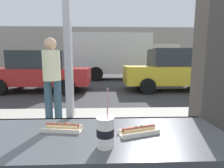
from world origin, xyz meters
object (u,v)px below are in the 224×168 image
(parked_car_red, at_px, (41,71))
(hotdog_tray_far, at_px, (63,127))
(parked_car_yellow, at_px, (174,70))
(pedestrian, at_px, (52,75))
(soda_cup_left, at_px, (105,132))
(box_truck, at_px, (121,55))
(hotdog_tray_near, at_px, (139,130))

(parked_car_red, bearing_deg, hotdog_tray_far, -68.84)
(parked_car_yellow, height_order, pedestrian, parked_car_yellow)
(hotdog_tray_far, distance_m, pedestrian, 2.32)
(hotdog_tray_far, bearing_deg, parked_car_red, 111.16)
(soda_cup_left, relative_size, hotdog_tray_far, 1.25)
(hotdog_tray_far, height_order, box_truck, box_truck)
(hotdog_tray_far, xyz_separation_m, box_truck, (1.34, 10.99, 0.68))
(parked_car_red, height_order, parked_car_yellow, parked_car_yellow)
(hotdog_tray_near, bearing_deg, box_truck, 85.57)
(hotdog_tray_near, bearing_deg, parked_car_red, 114.55)
(hotdog_tray_near, bearing_deg, soda_cup_left, -143.95)
(hotdog_tray_near, distance_m, pedestrian, 2.57)
(parked_car_yellow, relative_size, pedestrian, 2.68)
(parked_car_red, distance_m, parked_car_yellow, 5.85)
(hotdog_tray_near, xyz_separation_m, box_truck, (0.86, 11.06, 0.68))
(hotdog_tray_far, relative_size, parked_car_yellow, 0.06)
(hotdog_tray_near, distance_m, hotdog_tray_far, 0.49)
(soda_cup_left, height_order, parked_car_yellow, parked_car_yellow)
(hotdog_tray_near, relative_size, parked_car_yellow, 0.06)
(parked_car_red, height_order, pedestrian, pedestrian)
(parked_car_yellow, bearing_deg, pedestrian, -133.24)
(soda_cup_left, distance_m, box_truck, 11.28)
(pedestrian, bearing_deg, hotdog_tray_far, -71.63)
(hotdog_tray_near, height_order, parked_car_red, parked_car_red)
(hotdog_tray_near, bearing_deg, parked_car_yellow, 66.63)
(box_truck, bearing_deg, pedestrian, -103.26)
(box_truck, bearing_deg, hotdog_tray_near, -94.43)
(soda_cup_left, xyz_separation_m, parked_car_red, (-2.80, 6.73, -0.16))
(parked_car_yellow, relative_size, box_truck, 0.63)
(pedestrian, bearing_deg, box_truck, 76.74)
(soda_cup_left, distance_m, hotdog_tray_far, 0.36)
(parked_car_yellow, distance_m, box_truck, 4.95)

